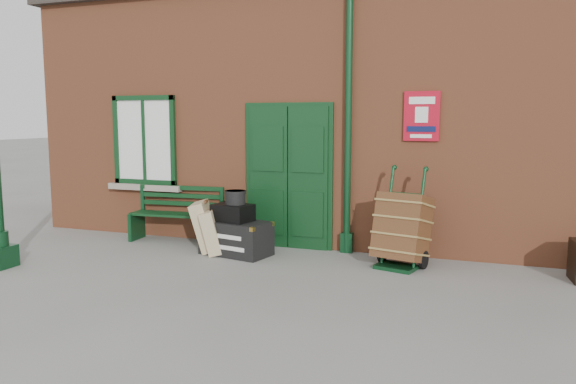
% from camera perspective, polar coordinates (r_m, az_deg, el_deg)
% --- Properties ---
extents(ground, '(80.00, 80.00, 0.00)m').
position_cam_1_polar(ground, '(7.48, -1.60, -8.19)').
color(ground, gray).
rests_on(ground, ground).
extents(station_building, '(10.30, 4.30, 4.36)m').
position_cam_1_polar(station_building, '(10.52, 5.38, 8.25)').
color(station_building, '#A25634').
rests_on(station_building, ground).
extents(bench, '(1.55, 0.58, 0.94)m').
position_cam_1_polar(bench, '(9.43, -11.13, -2.08)').
color(bench, black).
rests_on(bench, ground).
extents(houdini_trunk, '(1.10, 0.76, 0.50)m').
position_cam_1_polar(houdini_trunk, '(8.41, -5.29, -4.66)').
color(houdini_trunk, black).
rests_on(houdini_trunk, ground).
extents(strongbox, '(0.63, 0.51, 0.25)m').
position_cam_1_polar(strongbox, '(8.36, -5.63, -2.10)').
color(strongbox, black).
rests_on(strongbox, houdini_trunk).
extents(hatbox, '(0.36, 0.36, 0.20)m').
position_cam_1_polar(hatbox, '(8.34, -5.37, -0.54)').
color(hatbox, black).
rests_on(hatbox, strongbox).
extents(suitcase_back, '(0.55, 0.64, 0.78)m').
position_cam_1_polar(suitcase_back, '(8.64, -8.43, -3.46)').
color(suitcase_back, tan).
rests_on(suitcase_back, ground).
extents(suitcase_front, '(0.47, 0.56, 0.67)m').
position_cam_1_polar(suitcase_front, '(8.48, -7.66, -4.03)').
color(suitcase_front, tan).
rests_on(suitcase_front, ground).
extents(porter_trolley, '(0.80, 0.84, 1.34)m').
position_cam_1_polar(porter_trolley, '(7.82, 11.51, -3.72)').
color(porter_trolley, '#0D3519').
rests_on(porter_trolley, ground).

